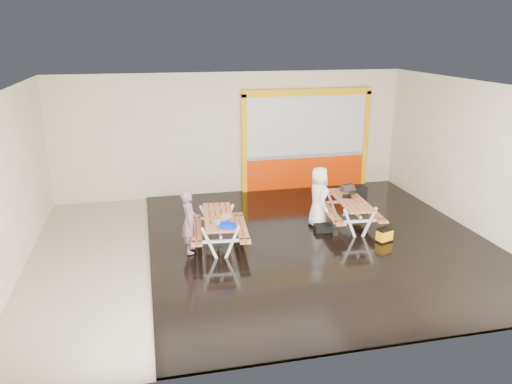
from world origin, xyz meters
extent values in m
cube|color=#BCB29F|center=(0.00, 0.00, -0.01)|extent=(10.00, 8.00, 0.01)
cube|color=white|center=(0.00, 0.00, 3.50)|extent=(10.00, 8.00, 0.01)
cube|color=beige|center=(0.00, 4.00, 1.75)|extent=(10.00, 0.01, 3.50)
cube|color=beige|center=(0.00, -4.00, 1.75)|extent=(10.00, 0.01, 3.50)
cube|color=beige|center=(-5.00, 0.00, 1.75)|extent=(0.01, 8.00, 3.50)
cube|color=beige|center=(5.00, 0.00, 1.75)|extent=(0.01, 8.00, 3.50)
cube|color=black|center=(1.25, 0.00, 0.03)|extent=(7.50, 7.98, 0.05)
cube|color=#ED3600|center=(2.20, 3.93, 0.50)|extent=(3.60, 0.12, 1.00)
cube|color=gray|center=(2.20, 3.93, 1.03)|extent=(3.60, 0.14, 0.10)
cube|color=silver|center=(2.20, 3.94, 1.94)|extent=(3.60, 0.08, 1.72)
cube|color=#FBBB09|center=(0.33, 3.92, 1.45)|extent=(0.14, 0.16, 2.90)
cube|color=#FBBB09|center=(4.07, 3.92, 1.45)|extent=(0.14, 0.16, 2.90)
cube|color=#FBBB09|center=(2.20, 3.92, 2.90)|extent=(3.88, 0.16, 0.20)
cube|color=#B16940|center=(-1.24, 0.27, 0.71)|extent=(0.28, 1.80, 0.04)
cube|color=#B16940|center=(-1.11, 0.26, 0.71)|extent=(0.28, 1.80, 0.04)
cube|color=#B16940|center=(-0.98, 0.25, 0.71)|extent=(0.28, 1.80, 0.04)
cube|color=#B16940|center=(-0.86, 0.23, 0.71)|extent=(0.28, 1.80, 0.04)
cube|color=#B16940|center=(-0.73, 0.22, 0.71)|extent=(0.28, 1.80, 0.04)
cube|color=white|center=(-1.28, -0.41, 0.39)|extent=(0.34, 0.08, 0.72)
cube|color=white|center=(-0.81, -0.46, 0.39)|extent=(0.34, 0.08, 0.72)
cube|color=white|center=(-1.05, -0.44, 0.43)|extent=(1.23, 0.17, 0.05)
cube|color=white|center=(-1.05, -0.44, 0.66)|extent=(0.61, 0.11, 0.05)
cube|color=white|center=(-1.15, 0.95, 0.39)|extent=(0.34, 0.08, 0.72)
cube|color=white|center=(-0.69, 0.91, 0.39)|extent=(0.34, 0.08, 0.72)
cube|color=white|center=(-0.92, 0.93, 0.43)|extent=(1.23, 0.17, 0.05)
cube|color=white|center=(-0.92, 0.93, 0.66)|extent=(0.61, 0.11, 0.05)
cube|color=white|center=(-0.98, 0.25, 0.53)|extent=(0.19, 1.48, 0.05)
cube|color=#B16940|center=(-1.54, 0.30, 0.44)|extent=(0.27, 1.80, 0.04)
cube|color=#B16940|center=(-1.42, 0.28, 0.44)|extent=(0.27, 1.80, 0.04)
cube|color=#B16940|center=(-0.55, 0.21, 0.44)|extent=(0.27, 1.80, 0.04)
cube|color=#B16940|center=(-0.43, 0.19, 0.44)|extent=(0.27, 1.80, 0.04)
cube|color=#B16940|center=(2.01, 0.70, 0.71)|extent=(0.24, 1.81, 0.04)
cube|color=#B16940|center=(2.14, 0.69, 0.71)|extent=(0.24, 1.81, 0.04)
cube|color=#B16940|center=(2.27, 0.68, 0.71)|extent=(0.24, 1.81, 0.04)
cube|color=#B16940|center=(2.40, 0.67, 0.71)|extent=(0.24, 1.81, 0.04)
cube|color=#B16940|center=(2.53, 0.66, 0.71)|extent=(0.24, 1.81, 0.04)
cube|color=white|center=(1.99, 0.01, 0.39)|extent=(0.34, 0.08, 0.72)
cube|color=white|center=(2.46, -0.02, 0.39)|extent=(0.34, 0.08, 0.72)
cube|color=white|center=(2.22, -0.01, 0.43)|extent=(1.24, 0.14, 0.05)
cube|color=white|center=(2.22, -0.01, 0.66)|extent=(0.61, 0.10, 0.05)
cube|color=white|center=(2.09, 1.38, 0.39)|extent=(0.34, 0.08, 0.72)
cube|color=white|center=(2.55, 1.34, 0.39)|extent=(0.34, 0.08, 0.72)
cube|color=white|center=(2.32, 1.36, 0.43)|extent=(1.24, 0.14, 0.05)
cube|color=white|center=(2.32, 1.36, 0.66)|extent=(0.61, 0.10, 0.05)
cube|color=white|center=(2.27, 0.68, 0.53)|extent=(0.16, 1.48, 0.05)
cube|color=#B16940|center=(1.71, 0.72, 0.44)|extent=(0.24, 1.81, 0.04)
cube|color=#B16940|center=(1.84, 0.71, 0.44)|extent=(0.24, 1.81, 0.04)
cube|color=#B16940|center=(2.71, 0.65, 0.44)|extent=(0.24, 1.81, 0.04)
cube|color=#B16940|center=(2.83, 0.64, 0.44)|extent=(0.24, 1.81, 0.04)
imported|color=#80586B|center=(-1.64, -0.01, 0.76)|extent=(0.38, 0.53, 1.37)
imported|color=white|center=(1.55, 0.90, 0.76)|extent=(0.49, 0.74, 1.48)
cube|color=silver|center=(-1.01, -0.14, 0.73)|extent=(0.24, 0.32, 0.02)
cube|color=silver|center=(-0.88, -0.12, 0.84)|extent=(0.22, 0.32, 0.06)
cube|color=silver|center=(-0.89, -0.12, 0.84)|extent=(0.19, 0.28, 0.05)
cube|color=black|center=(2.26, 0.88, 0.74)|extent=(0.31, 0.35, 0.02)
cube|color=black|center=(2.38, 0.82, 0.84)|extent=(0.30, 0.35, 0.06)
cube|color=silver|center=(2.37, 0.83, 0.84)|extent=(0.25, 0.30, 0.05)
cube|color=#001FF0|center=(-0.90, -0.46, 0.77)|extent=(0.37, 0.32, 0.09)
cube|color=black|center=(2.45, 1.30, 0.80)|extent=(0.36, 0.24, 0.15)
cylinder|color=black|center=(2.45, 1.30, 0.91)|extent=(0.25, 0.08, 0.02)
cube|color=black|center=(2.80, 1.21, 0.63)|extent=(0.30, 0.22, 0.38)
cylinder|color=black|center=(2.80, 1.21, 0.84)|extent=(0.20, 0.20, 0.09)
cube|color=black|center=(1.54, 0.50, 0.12)|extent=(0.42, 0.33, 0.15)
cube|color=black|center=(2.66, -0.39, 0.07)|extent=(0.40, 0.32, 0.03)
cube|color=#E9A405|center=(2.66, -0.39, 0.20)|extent=(0.38, 0.30, 0.26)
cube|color=black|center=(2.66, -0.39, 0.34)|extent=(0.40, 0.32, 0.03)
camera|label=1|loc=(-2.42, -9.80, 4.53)|focal=34.86mm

